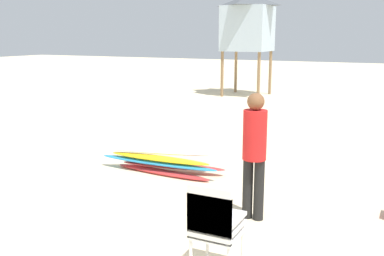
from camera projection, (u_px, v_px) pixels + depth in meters
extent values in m
cube|color=white|center=(217.00, 233.00, 4.72)|extent=(0.48, 0.48, 0.04)
cube|color=white|center=(209.00, 223.00, 4.49)|extent=(0.48, 0.04, 0.40)
cube|color=white|center=(218.00, 225.00, 4.71)|extent=(0.48, 0.48, 0.04)
cube|color=white|center=(209.00, 215.00, 4.47)|extent=(0.48, 0.04, 0.40)
cube|color=white|center=(218.00, 217.00, 4.69)|extent=(0.48, 0.48, 0.04)
cube|color=white|center=(209.00, 206.00, 4.45)|extent=(0.48, 0.04, 0.40)
cylinder|color=white|center=(243.00, 249.00, 4.86)|extent=(0.04, 0.04, 0.42)
cylinder|color=white|center=(207.00, 241.00, 5.05)|extent=(0.04, 0.04, 0.42)
ellipsoid|color=red|center=(162.00, 172.00, 8.17)|extent=(1.97, 0.37, 0.08)
ellipsoid|color=red|center=(173.00, 166.00, 8.26)|extent=(1.99, 0.64, 0.08)
ellipsoid|color=#268CCC|center=(157.00, 163.00, 8.18)|extent=(2.39, 0.29, 0.08)
ellipsoid|color=yellow|center=(159.00, 158.00, 8.17)|extent=(2.02, 0.33, 0.08)
ellipsoid|color=white|center=(161.00, 152.00, 8.34)|extent=(1.95, 0.70, 0.08)
cylinder|color=black|center=(248.00, 188.00, 6.15)|extent=(0.14, 0.14, 0.85)
cylinder|color=black|center=(259.00, 190.00, 6.08)|extent=(0.14, 0.14, 0.85)
cylinder|color=red|center=(255.00, 135.00, 5.96)|extent=(0.32, 0.32, 0.67)
sphere|color=brown|center=(256.00, 102.00, 5.87)|extent=(0.23, 0.23, 0.23)
cylinder|color=olive|center=(222.00, 74.00, 18.32)|extent=(0.12, 0.12, 1.84)
cylinder|color=olive|center=(259.00, 76.00, 17.64)|extent=(0.12, 0.12, 1.84)
cylinder|color=olive|center=(236.00, 71.00, 19.69)|extent=(0.12, 0.12, 1.84)
cylinder|color=olive|center=(270.00, 73.00, 19.01)|extent=(0.12, 0.12, 1.84)
cube|color=silver|center=(248.00, 29.00, 18.29)|extent=(1.80, 1.80, 1.80)
pyramid|color=#4C5156|center=(248.00, 0.00, 18.06)|extent=(1.98, 1.98, 0.45)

